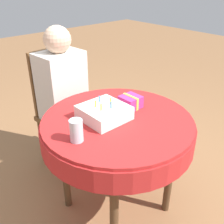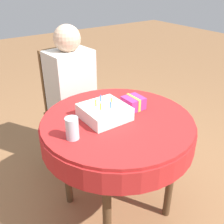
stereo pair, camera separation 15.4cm
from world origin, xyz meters
TOP-DOWN VIEW (x-y plane):
  - ground_plane at (0.00, 0.00)m, footprint 12.00×12.00m
  - dining_table at (0.00, 0.00)m, footprint 0.93×0.93m
  - chair at (0.03, 0.76)m, footprint 0.39×0.39m
  - person at (0.04, 0.66)m, footprint 0.36×0.37m
  - birthday_cake at (-0.06, 0.05)m, footprint 0.25×0.25m
  - drinking_glass at (-0.32, -0.03)m, footprint 0.07×0.07m
  - gift_box at (0.16, 0.05)m, footprint 0.12×0.13m

SIDE VIEW (x-z plane):
  - ground_plane at x=0.00m, z-range 0.00..0.00m
  - chair at x=0.03m, z-range 0.03..1.02m
  - dining_table at x=0.00m, z-range 0.28..1.02m
  - person at x=0.04m, z-range 0.12..1.31m
  - gift_box at x=0.16m, z-range 0.74..0.82m
  - birthday_cake at x=-0.06m, z-range 0.72..0.84m
  - drinking_glass at x=-0.32m, z-range 0.74..0.87m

